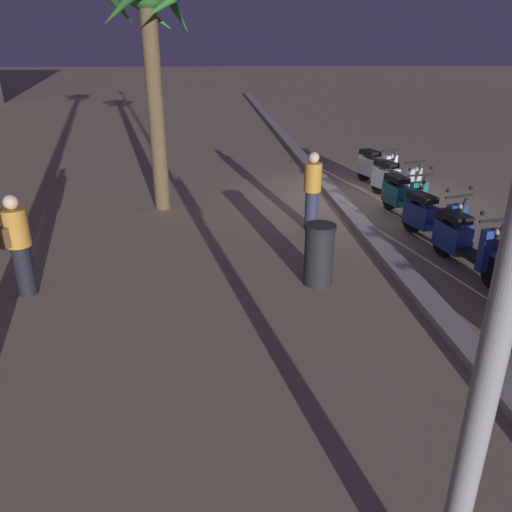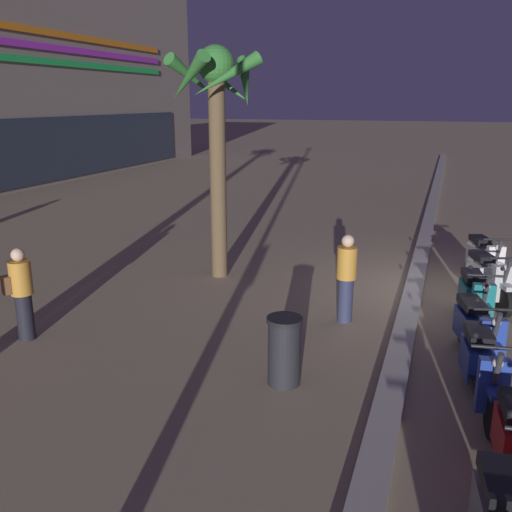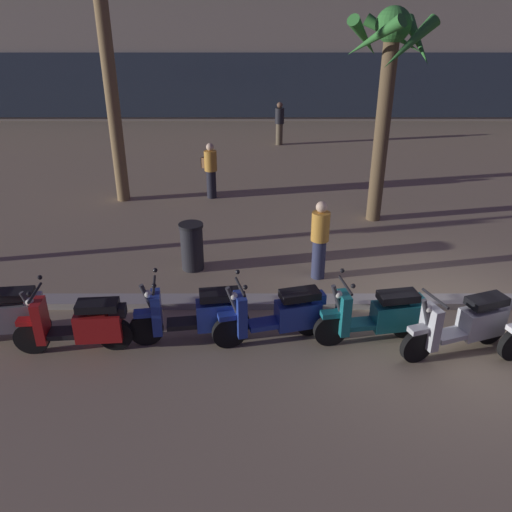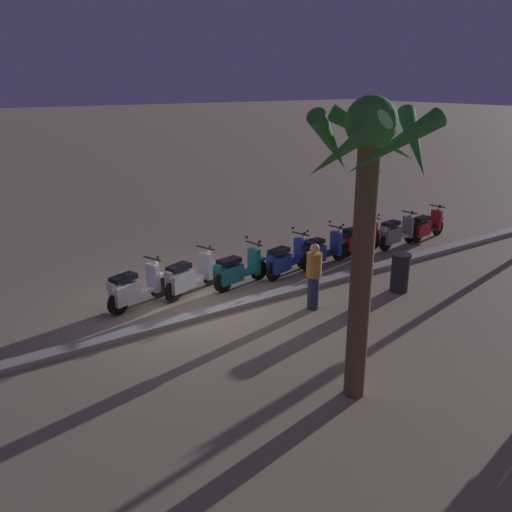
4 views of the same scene
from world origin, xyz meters
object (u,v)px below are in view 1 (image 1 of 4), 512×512
Objects in this scene: scooter_blue_last_in_row at (431,218)px; scooter_white_mid_front at (375,168)px; scooter_teal_gap_after_mid at (402,196)px; pedestrian_window_shopping at (312,190)px; scooter_blue_mid_centre at (463,241)px; scooter_silver_far_back at (393,181)px; litter_bin at (319,254)px; pedestrian_by_palm_tree at (19,244)px; palm_tree_mid_walkway at (150,38)px.

scooter_blue_last_in_row reaches higher than scooter_white_mid_front.
scooter_teal_gap_after_mid is 1.13× the size of pedestrian_window_shopping.
pedestrian_window_shopping reaches higher than scooter_white_mid_front.
scooter_blue_mid_centre is 3.98m from scooter_silver_far_back.
litter_bin is at bearing 171.33° from pedestrian_window_shopping.
pedestrian_by_palm_tree is (-0.36, 6.76, 0.34)m from scooter_blue_mid_centre.
pedestrian_by_palm_tree reaches higher than scooter_blue_last_in_row.
scooter_teal_gap_after_mid is 1.16× the size of pedestrian_by_palm_tree.
litter_bin is (-3.12, 2.46, 0.04)m from scooter_teal_gap_after_mid.
scooter_blue_mid_centre is 0.39× the size of palm_tree_mid_walkway.
palm_tree_mid_walkway reaches higher than pedestrian_by_palm_tree.
litter_bin is (-2.45, 0.37, -0.32)m from pedestrian_window_shopping.
scooter_blue_last_in_row is at bearing 176.19° from scooter_white_mid_front.
pedestrian_window_shopping is at bearing 129.31° from scooter_silver_far_back.
pedestrian_window_shopping is at bearing -119.03° from palm_tree_mid_walkway.
palm_tree_mid_walkway is 3.16× the size of pedestrian_by_palm_tree.
pedestrian_window_shopping reaches higher than litter_bin.
litter_bin is (-4.15, -2.69, -3.04)m from palm_tree_mid_walkway.
palm_tree_mid_walkway is 5.81m from litter_bin.
palm_tree_mid_walkway is 5.00× the size of litter_bin.
scooter_blue_last_in_row is 2.26m from pedestrian_window_shopping.
palm_tree_mid_walkway reaches higher than scooter_silver_far_back.
scooter_blue_mid_centre reaches higher than litter_bin.
pedestrian_window_shopping reaches higher than scooter_blue_mid_centre.
scooter_teal_gap_after_mid is 0.98× the size of scooter_silver_far_back.
pedestrian_by_palm_tree reaches higher than litter_bin.
pedestrian_window_shopping is (-1.92, 2.34, 0.35)m from scooter_silver_far_back.
scooter_teal_gap_after_mid reaches higher than litter_bin.
palm_tree_mid_walkway reaches higher than pedestrian_window_shopping.
pedestrian_by_palm_tree reaches higher than scooter_teal_gap_after_mid.
litter_bin is at bearing 141.73° from scooter_teal_gap_after_mid.
scooter_blue_last_in_row reaches higher than litter_bin.
scooter_teal_gap_after_mid is at bearing -101.24° from palm_tree_mid_walkway.
pedestrian_window_shopping is at bearing -8.67° from litter_bin.
pedestrian_window_shopping is at bearing 144.53° from scooter_white_mid_front.
scooter_teal_gap_after_mid is 0.37× the size of palm_tree_mid_walkway.
pedestrian_by_palm_tree is at bearing 158.61° from palm_tree_mid_walkway.
scooter_white_mid_front is at bearing -0.07° from scooter_silver_far_back.
pedestrian_by_palm_tree is (-4.12, 1.61, -2.74)m from palm_tree_mid_walkway.
pedestrian_window_shopping is at bearing 68.28° from scooter_blue_last_in_row.
scooter_blue_mid_centre is at bearing -134.57° from pedestrian_window_shopping.
scooter_blue_mid_centre is 2.49m from litter_bin.
scooter_white_mid_front is 0.36× the size of palm_tree_mid_walkway.
palm_tree_mid_walkway is at bearing 53.90° from scooter_blue_mid_centre.
scooter_white_mid_front is at bearing -73.64° from palm_tree_mid_walkway.
pedestrian_by_palm_tree reaches higher than scooter_white_mid_front.
litter_bin is (-4.36, 2.72, 0.03)m from scooter_silver_far_back.
litter_bin is at bearing 123.58° from scooter_blue_last_in_row.
scooter_silver_far_back is 0.38× the size of palm_tree_mid_walkway.
litter_bin is (-5.74, 2.72, 0.03)m from scooter_white_mid_front.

